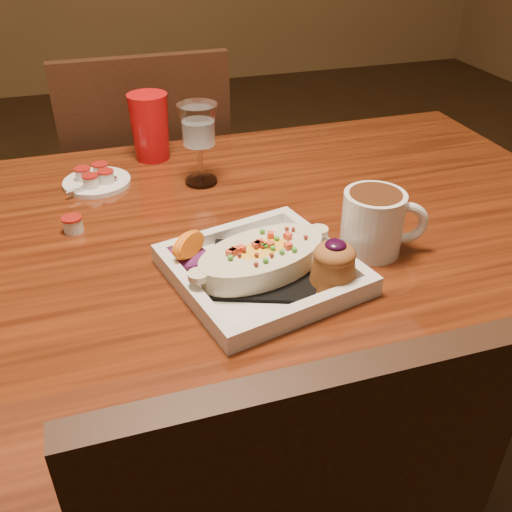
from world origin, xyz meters
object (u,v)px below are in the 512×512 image
object	(u,v)px
plate	(268,264)
saucer	(96,180)
chair_far	(150,203)
red_tumbler	(150,127)
table	(196,289)
coffee_mug	(375,220)
goblet	(198,130)

from	to	relation	value
plate	saucer	distance (m)	0.46
chair_far	red_tumbler	distance (m)	0.41
table	chair_far	size ratio (longest dim) A/B	1.61
chair_far	coffee_mug	world-z (taller)	chair_far
table	saucer	distance (m)	0.32
coffee_mug	goblet	world-z (taller)	goblet
chair_far	plate	bearing A→B (deg)	96.37
table	plate	world-z (taller)	plate
chair_far	goblet	bearing A→B (deg)	98.74
table	saucer	bearing A→B (deg)	117.01
chair_far	plate	world-z (taller)	chair_far
coffee_mug	goblet	bearing A→B (deg)	140.24
coffee_mug	goblet	xyz separation A→B (m)	(-0.21, 0.33, 0.05)
goblet	red_tumbler	bearing A→B (deg)	115.53
goblet	saucer	bearing A→B (deg)	165.72
chair_far	plate	distance (m)	0.82
saucer	plate	bearing A→B (deg)	-61.27
chair_far	goblet	distance (m)	0.55
table	goblet	xyz separation A→B (m)	(0.06, 0.21, 0.21)
plate	table	bearing A→B (deg)	108.72
goblet	saucer	size ratio (longest dim) A/B	1.21
red_tumbler	coffee_mug	bearing A→B (deg)	-59.81
table	plate	xyz separation A→B (m)	(0.09, -0.14, 0.12)
plate	goblet	distance (m)	0.36
plate	goblet	xyz separation A→B (m)	(-0.02, 0.35, 0.08)
goblet	red_tumbler	xyz separation A→B (m)	(-0.07, 0.15, -0.04)
coffee_mug	red_tumbler	size ratio (longest dim) A/B	0.97
table	saucer	xyz separation A→B (m)	(-0.14, 0.27, 0.11)
plate	coffee_mug	bearing A→B (deg)	-5.03
table	goblet	bearing A→B (deg)	73.46
chair_far	goblet	xyz separation A→B (m)	(0.06, -0.41, 0.35)
saucer	table	bearing A→B (deg)	-62.99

